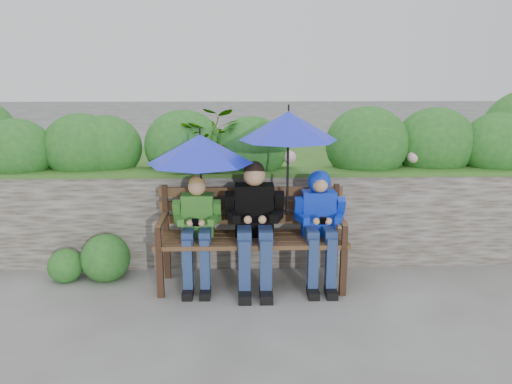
{
  "coord_description": "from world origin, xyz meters",
  "views": [
    {
      "loc": [
        -0.12,
        -4.43,
        2.06
      ],
      "look_at": [
        0.0,
        0.1,
        0.95
      ],
      "focal_mm": 35.0,
      "sensor_mm": 36.0,
      "label": 1
    }
  ],
  "objects_px": {
    "park_bench": "(251,230)",
    "umbrella_left": "(200,149)",
    "boy_middle": "(255,220)",
    "boy_right": "(320,218)",
    "boy_left": "(197,225)",
    "umbrella_right": "(288,126)"
  },
  "relations": [
    {
      "from": "park_bench",
      "to": "boy_middle",
      "type": "relative_size",
      "value": 1.49
    },
    {
      "from": "boy_right",
      "to": "umbrella_left",
      "type": "height_order",
      "value": "umbrella_left"
    },
    {
      "from": "boy_middle",
      "to": "umbrella_left",
      "type": "bearing_deg",
      "value": 171.75
    },
    {
      "from": "boy_left",
      "to": "boy_right",
      "type": "bearing_deg",
      "value": 0.42
    },
    {
      "from": "boy_middle",
      "to": "boy_right",
      "type": "bearing_deg",
      "value": 2.05
    },
    {
      "from": "umbrella_left",
      "to": "umbrella_right",
      "type": "bearing_deg",
      "value": -1.47
    },
    {
      "from": "park_bench",
      "to": "boy_right",
      "type": "xyz_separation_m",
      "value": [
        0.65,
        -0.07,
        0.14
      ]
    },
    {
      "from": "boy_left",
      "to": "umbrella_right",
      "type": "xyz_separation_m",
      "value": [
        0.86,
        0.04,
        0.94
      ]
    },
    {
      "from": "boy_left",
      "to": "umbrella_left",
      "type": "bearing_deg",
      "value": 54.32
    },
    {
      "from": "park_bench",
      "to": "boy_right",
      "type": "relative_size",
      "value": 1.61
    },
    {
      "from": "park_bench",
      "to": "boy_left",
      "type": "height_order",
      "value": "boy_left"
    },
    {
      "from": "park_bench",
      "to": "umbrella_left",
      "type": "height_order",
      "value": "umbrella_left"
    },
    {
      "from": "umbrella_right",
      "to": "umbrella_left",
      "type": "bearing_deg",
      "value": 178.53
    },
    {
      "from": "park_bench",
      "to": "umbrella_left",
      "type": "bearing_deg",
      "value": -177.44
    },
    {
      "from": "umbrella_right",
      "to": "park_bench",
      "type": "bearing_deg",
      "value": 172.97
    },
    {
      "from": "boy_left",
      "to": "boy_right",
      "type": "distance_m",
      "value": 1.17
    },
    {
      "from": "park_bench",
      "to": "boy_right",
      "type": "height_order",
      "value": "boy_right"
    },
    {
      "from": "park_bench",
      "to": "umbrella_left",
      "type": "distance_m",
      "value": 0.93
    },
    {
      "from": "boy_right",
      "to": "umbrella_right",
      "type": "bearing_deg",
      "value": 174.54
    },
    {
      "from": "park_bench",
      "to": "boy_left",
      "type": "distance_m",
      "value": 0.53
    },
    {
      "from": "boy_left",
      "to": "park_bench",
      "type": "bearing_deg",
      "value": 8.85
    },
    {
      "from": "boy_middle",
      "to": "umbrella_right",
      "type": "bearing_deg",
      "value": 9.46
    }
  ]
}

